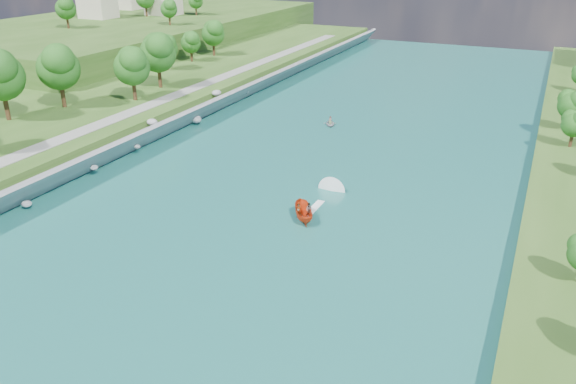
% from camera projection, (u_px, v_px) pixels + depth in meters
% --- Properties ---
extents(ground, '(260.00, 260.00, 0.00)m').
position_uv_depth(ground, '(197.00, 268.00, 53.86)').
color(ground, '#2D5119').
rests_on(ground, ground).
extents(river_water, '(55.00, 240.00, 0.10)m').
position_uv_depth(river_water, '(286.00, 191.00, 70.39)').
color(river_water, '#17594D').
rests_on(river_water, ground).
extents(berm_west, '(45.00, 240.00, 3.50)m').
position_uv_depth(berm_west, '(1.00, 127.00, 88.96)').
color(berm_west, '#2D5119').
rests_on(berm_west, ground).
extents(ridge_west, '(60.00, 120.00, 9.00)m').
position_uv_depth(ridge_west, '(138.00, 33.00, 162.43)').
color(ridge_west, '#2D5119').
rests_on(ridge_west, ground).
extents(riprap_bank, '(3.64, 236.00, 4.18)m').
position_uv_depth(riprap_bank, '(118.00, 150.00, 79.06)').
color(riprap_bank, slate).
rests_on(riprap_bank, ground).
extents(riverside_path, '(3.00, 200.00, 0.10)m').
position_uv_depth(riverside_path, '(84.00, 131.00, 81.48)').
color(riverside_path, gray).
rests_on(riverside_path, berm_west).
extents(trees_ridge, '(24.18, 41.42, 9.47)m').
position_uv_depth(trees_ridge, '(138.00, 4.00, 150.25)').
color(trees_ridge, '#204F15').
rests_on(trees_ridge, ridge_west).
extents(motorboat, '(4.04, 19.27, 2.05)m').
position_uv_depth(motorboat, '(307.00, 209.00, 63.64)').
color(motorboat, red).
rests_on(motorboat, river_water).
extents(raft, '(3.24, 3.68, 1.57)m').
position_uv_depth(raft, '(330.00, 123.00, 95.20)').
color(raft, '#93959B').
rests_on(raft, river_water).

